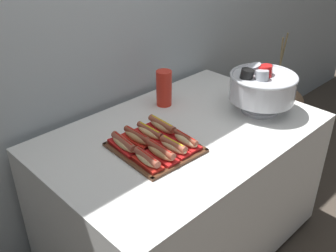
{
  "coord_description": "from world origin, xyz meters",
  "views": [
    {
      "loc": [
        -1.2,
        -1.12,
        1.72
      ],
      "look_at": [
        -0.09,
        0.01,
        0.81
      ],
      "focal_mm": 41.67,
      "sensor_mm": 36.0,
      "label": 1
    }
  ],
  "objects_px": {
    "hot_dog_7": "(162,126)",
    "hot_dog_2": "(173,147)",
    "floor_vase": "(265,128)",
    "hot_dog_5": "(137,138)",
    "serving_tray": "(155,148)",
    "hot_dog_0": "(147,160)",
    "cup_stack": "(164,88)",
    "hot_dog_6": "(150,133)",
    "buffet_table": "(182,187)",
    "hot_dog_3": "(186,141)",
    "hot_dog_1": "(161,152)",
    "hot_dog_4": "(124,144)",
    "punch_bowl": "(262,86)"
  },
  "relations": [
    {
      "from": "buffet_table",
      "to": "hot_dog_7",
      "type": "bearing_deg",
      "value": 150.12
    },
    {
      "from": "serving_tray",
      "to": "hot_dog_2",
      "type": "bearing_deg",
      "value": -68.46
    },
    {
      "from": "hot_dog_7",
      "to": "buffet_table",
      "type": "bearing_deg",
      "value": -29.88
    },
    {
      "from": "hot_dog_1",
      "to": "floor_vase",
      "type": "bearing_deg",
      "value": 11.21
    },
    {
      "from": "hot_dog_3",
      "to": "hot_dog_5",
      "type": "xyz_separation_m",
      "value": [
        -0.14,
        0.17,
        0.0
      ]
    },
    {
      "from": "hot_dog_5",
      "to": "punch_bowl",
      "type": "height_order",
      "value": "punch_bowl"
    },
    {
      "from": "hot_dog_0",
      "to": "hot_dog_1",
      "type": "distance_m",
      "value": 0.08
    },
    {
      "from": "floor_vase",
      "to": "serving_tray",
      "type": "relative_size",
      "value": 2.61
    },
    {
      "from": "hot_dog_2",
      "to": "hot_dog_5",
      "type": "height_order",
      "value": "hot_dog_5"
    },
    {
      "from": "floor_vase",
      "to": "punch_bowl",
      "type": "bearing_deg",
      "value": -154.34
    },
    {
      "from": "hot_dog_2",
      "to": "floor_vase",
      "type": "bearing_deg",
      "value": 12.04
    },
    {
      "from": "floor_vase",
      "to": "cup_stack",
      "type": "relative_size",
      "value": 4.99
    },
    {
      "from": "hot_dog_7",
      "to": "floor_vase",
      "type": "bearing_deg",
      "value": 5.05
    },
    {
      "from": "buffet_table",
      "to": "serving_tray",
      "type": "bearing_deg",
      "value": -173.81
    },
    {
      "from": "hot_dog_0",
      "to": "hot_dog_3",
      "type": "height_order",
      "value": "hot_dog_3"
    },
    {
      "from": "hot_dog_7",
      "to": "hot_dog_6",
      "type": "bearing_deg",
      "value": 177.09
    },
    {
      "from": "serving_tray",
      "to": "punch_bowl",
      "type": "bearing_deg",
      "value": -10.31
    },
    {
      "from": "floor_vase",
      "to": "hot_dog_7",
      "type": "relative_size",
      "value": 5.47
    },
    {
      "from": "floor_vase",
      "to": "hot_dog_4",
      "type": "relative_size",
      "value": 5.2
    },
    {
      "from": "hot_dog_2",
      "to": "hot_dog_6",
      "type": "xyz_separation_m",
      "value": [
        0.01,
        0.16,
        -0.0
      ]
    },
    {
      "from": "hot_dog_6",
      "to": "hot_dog_7",
      "type": "distance_m",
      "value": 0.08
    },
    {
      "from": "buffet_table",
      "to": "hot_dog_2",
      "type": "distance_m",
      "value": 0.44
    },
    {
      "from": "floor_vase",
      "to": "hot_dog_5",
      "type": "distance_m",
      "value": 1.4
    },
    {
      "from": "hot_dog_7",
      "to": "hot_dog_2",
      "type": "bearing_deg",
      "value": -117.35
    },
    {
      "from": "buffet_table",
      "to": "serving_tray",
      "type": "relative_size",
      "value": 3.7
    },
    {
      "from": "hot_dog_1",
      "to": "hot_dog_7",
      "type": "height_order",
      "value": "same"
    },
    {
      "from": "hot_dog_2",
      "to": "hot_dog_6",
      "type": "relative_size",
      "value": 0.93
    },
    {
      "from": "serving_tray",
      "to": "hot_dog_0",
      "type": "relative_size",
      "value": 2.26
    },
    {
      "from": "hot_dog_7",
      "to": "cup_stack",
      "type": "distance_m",
      "value": 0.32
    },
    {
      "from": "hot_dog_1",
      "to": "hot_dog_6",
      "type": "xyz_separation_m",
      "value": [
        0.08,
        0.16,
        -0.0
      ]
    },
    {
      "from": "serving_tray",
      "to": "hot_dog_0",
      "type": "height_order",
      "value": "hot_dog_0"
    },
    {
      "from": "serving_tray",
      "to": "cup_stack",
      "type": "xyz_separation_m",
      "value": [
        0.34,
        0.29,
        0.09
      ]
    },
    {
      "from": "floor_vase",
      "to": "serving_tray",
      "type": "bearing_deg",
      "value": -171.98
    },
    {
      "from": "hot_dog_0",
      "to": "hot_dog_6",
      "type": "height_order",
      "value": "same"
    },
    {
      "from": "hot_dog_3",
      "to": "floor_vase",
      "type": "bearing_deg",
      "value": 12.97
    },
    {
      "from": "floor_vase",
      "to": "hot_dog_1",
      "type": "height_order",
      "value": "floor_vase"
    },
    {
      "from": "floor_vase",
      "to": "hot_dog_1",
      "type": "relative_size",
      "value": 5.62
    },
    {
      "from": "floor_vase",
      "to": "serving_tray",
      "type": "height_order",
      "value": "floor_vase"
    },
    {
      "from": "floor_vase",
      "to": "hot_dog_0",
      "type": "height_order",
      "value": "floor_vase"
    },
    {
      "from": "buffet_table",
      "to": "cup_stack",
      "type": "bearing_deg",
      "value": 64.65
    },
    {
      "from": "hot_dog_2",
      "to": "hot_dog_3",
      "type": "height_order",
      "value": "hot_dog_3"
    },
    {
      "from": "serving_tray",
      "to": "hot_dog_1",
      "type": "height_order",
      "value": "hot_dog_1"
    },
    {
      "from": "buffet_table",
      "to": "hot_dog_2",
      "type": "xyz_separation_m",
      "value": [
        -0.18,
        -0.11,
        0.39
      ]
    },
    {
      "from": "hot_dog_2",
      "to": "hot_dog_5",
      "type": "relative_size",
      "value": 0.9
    },
    {
      "from": "hot_dog_0",
      "to": "hot_dog_4",
      "type": "xyz_separation_m",
      "value": [
        0.01,
        0.16,
        -0.0
      ]
    },
    {
      "from": "buffet_table",
      "to": "serving_tray",
      "type": "height_order",
      "value": "serving_tray"
    },
    {
      "from": "hot_dog_6",
      "to": "hot_dog_3",
      "type": "bearing_deg",
      "value": -68.46
    },
    {
      "from": "hot_dog_1",
      "to": "cup_stack",
      "type": "bearing_deg",
      "value": 44.54
    },
    {
      "from": "buffet_table",
      "to": "hot_dog_4",
      "type": "relative_size",
      "value": 7.36
    },
    {
      "from": "hot_dog_4",
      "to": "hot_dog_1",
      "type": "bearing_deg",
      "value": -68.46
    }
  ]
}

